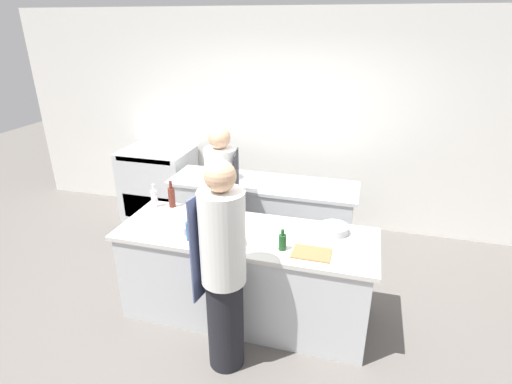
% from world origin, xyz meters
% --- Properties ---
extents(ground_plane, '(16.00, 16.00, 0.00)m').
position_xyz_m(ground_plane, '(0.00, 0.00, 0.00)').
color(ground_plane, '#605B56').
extents(wall_back, '(8.00, 0.06, 2.80)m').
position_xyz_m(wall_back, '(0.00, 2.13, 1.40)').
color(wall_back, silver).
rests_on(wall_back, ground_plane).
extents(prep_counter, '(2.33, 0.81, 0.88)m').
position_xyz_m(prep_counter, '(0.00, 0.00, 0.44)').
color(prep_counter, silver).
rests_on(prep_counter, ground_plane).
extents(pass_counter, '(2.21, 0.67, 0.88)m').
position_xyz_m(pass_counter, '(-0.16, 1.22, 0.44)').
color(pass_counter, silver).
rests_on(pass_counter, ground_plane).
extents(oven_range, '(0.93, 0.73, 0.99)m').
position_xyz_m(oven_range, '(-1.82, 1.71, 0.50)').
color(oven_range, silver).
rests_on(oven_range, ground_plane).
extents(chef_at_prep_near, '(0.38, 0.36, 1.77)m').
position_xyz_m(chef_at_prep_near, '(0.02, -0.63, 0.90)').
color(chef_at_prep_near, black).
rests_on(chef_at_prep_near, ground_plane).
extents(chef_at_stove, '(0.37, 0.35, 1.66)m').
position_xyz_m(chef_at_stove, '(-0.48, 0.68, 0.84)').
color(chef_at_stove, black).
rests_on(chef_at_stove, ground_plane).
extents(bottle_olive_oil, '(0.08, 0.08, 0.22)m').
position_xyz_m(bottle_olive_oil, '(-0.42, -0.24, 0.97)').
color(bottle_olive_oil, '#2D5175').
rests_on(bottle_olive_oil, prep_counter).
extents(bottle_vinegar, '(0.07, 0.07, 0.19)m').
position_xyz_m(bottle_vinegar, '(0.38, -0.19, 0.96)').
color(bottle_vinegar, '#19471E').
rests_on(bottle_vinegar, prep_counter).
extents(bottle_wine, '(0.07, 0.07, 0.28)m').
position_xyz_m(bottle_wine, '(-0.88, 0.32, 1.00)').
color(bottle_wine, '#5B2319').
rests_on(bottle_wine, prep_counter).
extents(bottle_cooking_oil, '(0.08, 0.08, 0.24)m').
position_xyz_m(bottle_cooking_oil, '(-0.33, 0.05, 0.98)').
color(bottle_cooking_oil, black).
rests_on(bottle_cooking_oil, prep_counter).
extents(bottle_sauce, '(0.07, 0.07, 0.24)m').
position_xyz_m(bottle_sauce, '(-1.05, 0.27, 0.98)').
color(bottle_sauce, silver).
rests_on(bottle_sauce, prep_counter).
extents(bowl_mixing_large, '(0.26, 0.26, 0.07)m').
position_xyz_m(bowl_mixing_large, '(0.76, 0.21, 0.92)').
color(bowl_mixing_large, '#B7BABC').
rests_on(bowl_mixing_large, prep_counter).
extents(bowl_prep_small, '(0.25, 0.25, 0.07)m').
position_xyz_m(bowl_prep_small, '(-0.07, -0.23, 0.92)').
color(bowl_prep_small, '#B7BABC').
rests_on(bowl_prep_small, prep_counter).
extents(bowl_ceramic_blue, '(0.21, 0.21, 0.07)m').
position_xyz_m(bowl_ceramic_blue, '(-0.52, -0.11, 0.92)').
color(bowl_ceramic_blue, '#B7BABC').
rests_on(bowl_ceramic_blue, prep_counter).
extents(cup, '(0.09, 0.09, 0.08)m').
position_xyz_m(cup, '(-0.66, 0.07, 0.92)').
color(cup, white).
rests_on(cup, prep_counter).
extents(cutting_board, '(0.31, 0.22, 0.01)m').
position_xyz_m(cutting_board, '(0.62, -0.20, 0.89)').
color(cutting_board, olive).
rests_on(cutting_board, prep_counter).
extents(stockpot, '(0.28, 0.28, 0.23)m').
position_xyz_m(stockpot, '(-0.63, 1.22, 1.00)').
color(stockpot, silver).
rests_on(stockpot, pass_counter).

